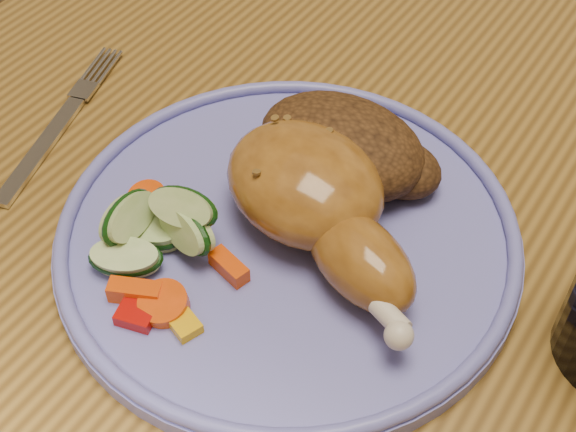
% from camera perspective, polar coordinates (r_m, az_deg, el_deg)
% --- Properties ---
extents(dining_table, '(0.90, 1.40, 0.75)m').
position_cam_1_polar(dining_table, '(0.61, 9.12, -6.55)').
color(dining_table, brown).
rests_on(dining_table, ground).
extents(plate, '(0.30, 0.30, 0.01)m').
position_cam_1_polar(plate, '(0.53, -0.00, -1.52)').
color(plate, '#6666BC').
rests_on(plate, dining_table).
extents(plate_rim, '(0.30, 0.30, 0.01)m').
position_cam_1_polar(plate_rim, '(0.52, -0.00, -0.74)').
color(plate_rim, '#6666BC').
rests_on(plate_rim, plate).
extents(chicken_leg, '(0.18, 0.13, 0.06)m').
position_cam_1_polar(chicken_leg, '(0.50, 2.12, 1.08)').
color(chicken_leg, '#996020').
rests_on(chicken_leg, plate).
extents(rice_pilaf, '(0.13, 0.09, 0.05)m').
position_cam_1_polar(rice_pilaf, '(0.55, 4.10, 4.82)').
color(rice_pilaf, '#472A11').
rests_on(rice_pilaf, plate).
extents(vegetable_pile, '(0.11, 0.10, 0.05)m').
position_cam_1_polar(vegetable_pile, '(0.51, -9.38, -1.50)').
color(vegetable_pile, '#A50A05').
rests_on(vegetable_pile, plate).
extents(fork, '(0.06, 0.16, 0.00)m').
position_cam_1_polar(fork, '(0.63, -16.10, 6.12)').
color(fork, silver).
rests_on(fork, dining_table).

